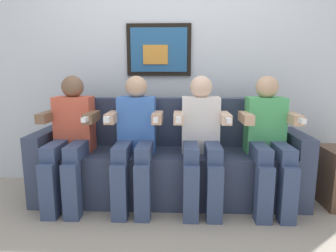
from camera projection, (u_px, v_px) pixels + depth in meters
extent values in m
plane|color=#9E9384|center=(167.00, 213.00, 2.45)|extent=(6.19, 6.19, 0.00)
cube|color=silver|center=(170.00, 55.00, 2.96)|extent=(4.76, 0.05, 2.60)
cube|color=black|center=(159.00, 50.00, 2.91)|extent=(0.63, 0.03, 0.50)
cube|color=#26598C|center=(159.00, 50.00, 2.90)|extent=(0.55, 0.02, 0.42)
cube|color=orange|center=(156.00, 55.00, 2.89)|extent=(0.24, 0.02, 0.18)
cube|color=#333D56|center=(169.00, 175.00, 2.69)|extent=(2.08, 0.58, 0.45)
cube|color=#333D56|center=(169.00, 122.00, 2.82)|extent=(2.08, 0.14, 0.45)
cube|color=#333D56|center=(47.00, 164.00, 2.72)|extent=(0.14, 0.58, 0.62)
cube|color=#333D56|center=(294.00, 167.00, 2.63)|extent=(0.14, 0.58, 0.62)
cube|color=#D8593F|center=(75.00, 124.00, 2.62)|extent=(0.32, 0.20, 0.48)
sphere|color=brown|center=(73.00, 87.00, 2.56)|extent=(0.19, 0.19, 0.19)
cube|color=#38476B|center=(57.00, 149.00, 2.47)|extent=(0.12, 0.40, 0.12)
cube|color=#38476B|center=(78.00, 149.00, 2.46)|extent=(0.12, 0.40, 0.12)
cube|color=#38476B|center=(49.00, 191.00, 2.32)|extent=(0.12, 0.12, 0.45)
cube|color=#38476B|center=(72.00, 191.00, 2.32)|extent=(0.12, 0.12, 0.45)
cube|color=brown|center=(47.00, 117.00, 2.50)|extent=(0.08, 0.28, 0.08)
cube|color=brown|center=(92.00, 117.00, 2.48)|extent=(0.08, 0.28, 0.08)
cube|color=white|center=(86.00, 119.00, 2.33)|extent=(0.04, 0.13, 0.04)
cube|color=#3F72CC|center=(137.00, 124.00, 2.60)|extent=(0.32, 0.20, 0.48)
sphere|color=tan|center=(136.00, 87.00, 2.54)|extent=(0.19, 0.19, 0.19)
cube|color=#38476B|center=(123.00, 150.00, 2.44)|extent=(0.12, 0.40, 0.12)
cube|color=#38476B|center=(145.00, 150.00, 2.44)|extent=(0.12, 0.40, 0.12)
cube|color=#38476B|center=(119.00, 192.00, 2.30)|extent=(0.12, 0.12, 0.45)
cube|color=#38476B|center=(143.00, 193.00, 2.29)|extent=(0.12, 0.12, 0.45)
cube|color=tan|center=(112.00, 117.00, 2.48)|extent=(0.08, 0.28, 0.08)
cube|color=tan|center=(158.00, 117.00, 2.46)|extent=(0.08, 0.28, 0.08)
cube|color=white|center=(156.00, 119.00, 2.31)|extent=(0.04, 0.13, 0.04)
cube|color=white|center=(108.00, 119.00, 2.32)|extent=(0.04, 0.10, 0.04)
cube|color=white|center=(200.00, 125.00, 2.58)|extent=(0.32, 0.20, 0.48)
sphere|color=beige|center=(201.00, 87.00, 2.52)|extent=(0.19, 0.19, 0.19)
cube|color=#38476B|center=(191.00, 151.00, 2.42)|extent=(0.12, 0.40, 0.12)
cube|color=#38476B|center=(213.00, 151.00, 2.42)|extent=(0.12, 0.40, 0.12)
cube|color=#38476B|center=(191.00, 193.00, 2.28)|extent=(0.12, 0.12, 0.45)
cube|color=#38476B|center=(214.00, 194.00, 2.27)|extent=(0.12, 0.12, 0.45)
cube|color=beige|center=(179.00, 118.00, 2.46)|extent=(0.08, 0.28, 0.08)
cube|color=beige|center=(225.00, 118.00, 2.44)|extent=(0.08, 0.28, 0.08)
cube|color=white|center=(228.00, 120.00, 2.28)|extent=(0.04, 0.13, 0.04)
cube|color=white|center=(178.00, 120.00, 2.30)|extent=(0.04, 0.10, 0.04)
cube|color=#4CB266|center=(265.00, 125.00, 2.56)|extent=(0.32, 0.20, 0.48)
sphere|color=tan|center=(267.00, 87.00, 2.50)|extent=(0.19, 0.19, 0.19)
cube|color=#38476B|center=(259.00, 151.00, 2.40)|extent=(0.12, 0.40, 0.12)
cube|color=#38476B|center=(282.00, 152.00, 2.40)|extent=(0.12, 0.40, 0.12)
cube|color=#38476B|center=(264.00, 195.00, 2.26)|extent=(0.12, 0.12, 0.45)
cube|color=#38476B|center=(288.00, 195.00, 2.25)|extent=(0.12, 0.12, 0.45)
cube|color=tan|center=(246.00, 118.00, 2.44)|extent=(0.08, 0.28, 0.08)
cube|color=tan|center=(293.00, 118.00, 2.42)|extent=(0.08, 0.28, 0.08)
cube|color=white|center=(301.00, 120.00, 2.26)|extent=(0.04, 0.13, 0.04)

